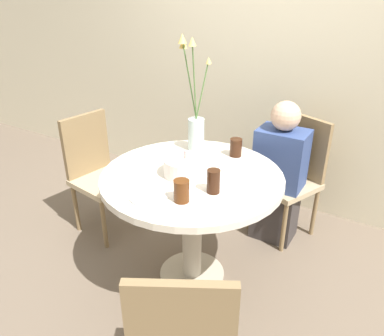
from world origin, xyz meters
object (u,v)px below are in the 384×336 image
object	(u,v)px
chair_right_flank	(97,168)
side_plate	(149,197)
flower_vase	(195,120)
drink_glass_2	(213,181)
person_boy	(279,178)
drink_glass_0	(236,147)
drink_glass_1	(181,191)
chair_far_back	(294,171)
birthday_cake	(185,167)

from	to	relation	value
chair_right_flank	side_plate	size ratio (longest dim) A/B	4.51
flower_vase	drink_glass_2	distance (m)	0.59
side_plate	person_boy	distance (m)	1.14
flower_vase	drink_glass_0	xyz separation A→B (m)	(0.27, 0.05, -0.15)
drink_glass_1	side_plate	bearing A→B (deg)	-160.31
person_boy	drink_glass_1	bearing A→B (deg)	-100.90
side_plate	drink_glass_2	world-z (taller)	drink_glass_2
chair_far_back	chair_right_flank	bearing A→B (deg)	-127.88
chair_far_back	drink_glass_0	distance (m)	0.63
chair_far_back	birthday_cake	distance (m)	1.01
chair_right_flank	flower_vase	xyz separation A→B (m)	(0.75, 0.18, 0.46)
drink_glass_0	drink_glass_2	bearing A→B (deg)	-78.47
drink_glass_0	person_boy	size ratio (longest dim) A/B	0.11
side_plate	drink_glass_0	bearing A→B (deg)	77.36
side_plate	drink_glass_1	bearing A→B (deg)	19.69
chair_far_back	drink_glass_1	distance (m)	1.21
drink_glass_2	person_boy	size ratio (longest dim) A/B	0.12
chair_far_back	person_boy	world-z (taller)	person_boy
drink_glass_2	birthday_cake	bearing A→B (deg)	158.30
birthday_cake	flower_vase	size ratio (longest dim) A/B	0.33
person_boy	chair_far_back	bearing A→B (deg)	67.13
flower_vase	chair_right_flank	bearing A→B (deg)	-166.58
chair_far_back	chair_right_flank	size ratio (longest dim) A/B	1.00
flower_vase	side_plate	bearing A→B (deg)	-80.06
side_plate	drink_glass_1	xyz separation A→B (m)	(0.16, 0.06, 0.05)
birthday_cake	person_boy	bearing A→B (deg)	65.92
chair_far_back	drink_glass_1	bearing A→B (deg)	-79.66
drink_glass_0	birthday_cake	bearing A→B (deg)	-108.71
chair_right_flank	person_boy	bearing A→B (deg)	-56.31
drink_glass_0	chair_right_flank	bearing A→B (deg)	-167.47
flower_vase	drink_glass_0	size ratio (longest dim) A/B	6.36
birthday_cake	drink_glass_1	xyz separation A→B (m)	(0.14, -0.25, 0.01)
birthday_cake	side_plate	world-z (taller)	birthday_cake
drink_glass_0	side_plate	bearing A→B (deg)	-102.64
birthday_cake	drink_glass_2	bearing A→B (deg)	-21.70
side_plate	drink_glass_1	world-z (taller)	drink_glass_1
chair_far_back	drink_glass_1	xyz separation A→B (m)	(-0.25, -1.14, 0.31)
side_plate	drink_glass_2	bearing A→B (deg)	40.52
chair_far_back	chair_right_flank	xyz separation A→B (m)	(-1.28, -0.72, 0.00)
person_boy	chair_right_flank	bearing A→B (deg)	-154.95
drink_glass_0	person_boy	world-z (taller)	person_boy
chair_far_back	person_boy	size ratio (longest dim) A/B	0.85
chair_right_flank	drink_glass_1	bearing A→B (deg)	-103.64
chair_far_back	person_boy	distance (m)	0.16
chair_far_back	birthday_cake	bearing A→B (deg)	-91.01
chair_far_back	drink_glass_0	world-z (taller)	chair_far_back
drink_glass_2	chair_far_back	bearing A→B (deg)	80.78
side_plate	drink_glass_0	distance (m)	0.73
birthday_cake	person_boy	size ratio (longest dim) A/B	0.23
chair_far_back	birthday_cake	world-z (taller)	birthday_cake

